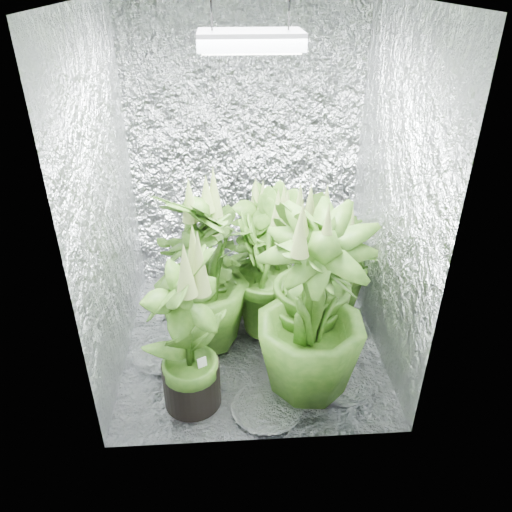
{
  "coord_description": "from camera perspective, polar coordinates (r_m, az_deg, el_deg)",
  "views": [
    {
      "loc": [
        -0.13,
        -2.56,
        2.13
      ],
      "look_at": [
        0.03,
        0.0,
        0.64
      ],
      "focal_mm": 35.0,
      "sensor_mm": 36.0,
      "label": 1
    }
  ],
  "objects": [
    {
      "name": "plant_e",
      "position": [
        3.42,
        8.75,
        -0.69
      ],
      "size": [
        0.88,
        0.88,
        0.85
      ],
      "rotation": [
        0.0,
        0.0,
        3.5
      ],
      "color": "black",
      "rests_on": "ground"
    },
    {
      "name": "plant_b",
      "position": [
        3.52,
        0.87,
        1.06
      ],
      "size": [
        0.58,
        0.58,
        0.92
      ],
      "rotation": [
        0.0,
        0.0,
        0.42
      ],
      "color": "black",
      "rests_on": "ground"
    },
    {
      "name": "walls",
      "position": [
        2.8,
        -0.54,
        6.37
      ],
      "size": [
        1.62,
        1.62,
        2.0
      ],
      "color": "silver",
      "rests_on": "ground"
    },
    {
      "name": "plant_a",
      "position": [
        3.32,
        -4.39,
        -0.93
      ],
      "size": [
        0.89,
        0.89,
        0.88
      ],
      "rotation": [
        0.0,
        0.0,
        6.0
      ],
      "color": "black",
      "rests_on": "ground"
    },
    {
      "name": "grow_lamp",
      "position": [
        2.58,
        -0.63,
        23.41
      ],
      "size": [
        0.5,
        0.3,
        0.22
      ],
      "color": "gray",
      "rests_on": "ceiling"
    },
    {
      "name": "plant_c",
      "position": [
        3.17,
        1.16,
        -1.11
      ],
      "size": [
        0.54,
        0.54,
        1.05
      ],
      "rotation": [
        0.0,
        0.0,
        1.59
      ],
      "color": "black",
      "rests_on": "ground"
    },
    {
      "name": "plant_f",
      "position": [
        2.63,
        -7.84,
        -8.7
      ],
      "size": [
        0.6,
        0.6,
        1.09
      ],
      "rotation": [
        0.0,
        0.0,
        4.53
      ],
      "color": "black",
      "rests_on": "ground"
    },
    {
      "name": "plant_h",
      "position": [
        2.67,
        6.39,
        -6.1
      ],
      "size": [
        0.79,
        0.79,
        1.19
      ],
      "rotation": [
        0.0,
        0.0,
        5.93
      ],
      "color": "black",
      "rests_on": "ground"
    },
    {
      "name": "plant_label",
      "position": [
        2.73,
        -6.15,
        -12.23
      ],
      "size": [
        0.06,
        0.04,
        0.08
      ],
      "primitive_type": "cube",
      "rotation": [
        -0.21,
        0.0,
        0.47
      ],
      "color": "white",
      "rests_on": "plant_f"
    },
    {
      "name": "circulation_fan",
      "position": [
        3.49,
        9.46,
        -5.03
      ],
      "size": [
        0.14,
        0.29,
        0.33
      ],
      "rotation": [
        0.0,
        0.0,
        0.09
      ],
      "color": "black",
      "rests_on": "ground"
    },
    {
      "name": "plant_d",
      "position": [
        3.03,
        -6.32,
        -2.06
      ],
      "size": [
        0.82,
        0.82,
        1.14
      ],
      "rotation": [
        0.0,
        0.0,
        2.44
      ],
      "color": "black",
      "rests_on": "ground"
    },
    {
      "name": "plant_g",
      "position": [
        2.9,
        6.61,
        -3.31
      ],
      "size": [
        0.59,
        0.59,
        1.17
      ],
      "rotation": [
        0.0,
        0.0,
        4.71
      ],
      "color": "black",
      "rests_on": "ground"
    },
    {
      "name": "ground",
      "position": [
        3.33,
        -0.46,
        -9.57
      ],
      "size": [
        1.6,
        1.6,
        0.0
      ],
      "primitive_type": "plane",
      "color": "silver",
      "rests_on": "ground"
    }
  ]
}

